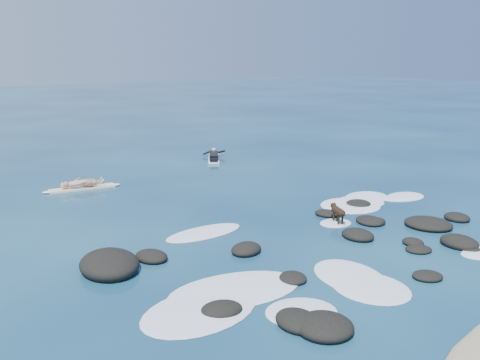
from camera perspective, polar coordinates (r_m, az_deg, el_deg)
ground at (r=16.52m, az=8.04°, el=-5.71°), size 160.00×160.00×0.00m
reef_rocks at (r=14.64m, az=6.53°, el=-7.81°), size 12.32×7.49×0.64m
breaking_foam at (r=15.87m, az=11.14°, el=-6.63°), size 14.59×7.65×0.12m
standing_surfer_rig at (r=22.27m, az=-16.58°, el=0.76°), size 3.09×0.85×1.76m
paddling_surfer_rig at (r=27.43m, az=-2.80°, el=2.51°), size 1.87×2.50×0.47m
dog at (r=17.44m, az=10.37°, el=-3.29°), size 0.46×0.98×0.64m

